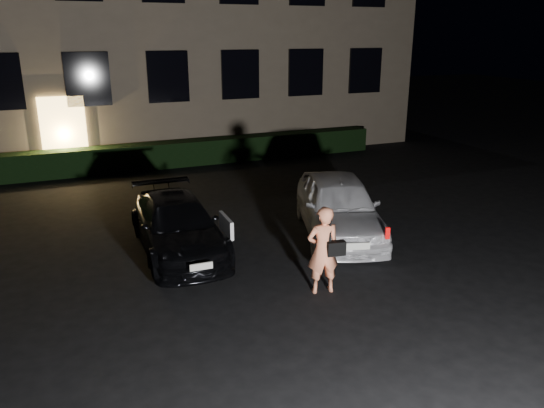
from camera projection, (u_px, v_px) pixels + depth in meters
name	position (u px, v px, depth m)	size (l,w,h in m)	color
ground	(312.00, 298.00, 9.28)	(80.00, 80.00, 0.00)	black
hedge	(175.00, 154.00, 18.36)	(15.00, 0.70, 0.85)	black
sedan	(178.00, 225.00, 11.14)	(1.73, 4.03, 1.14)	black
hatch	(339.00, 206.00, 12.02)	(2.84, 4.37, 1.38)	silver
man	(323.00, 250.00, 9.29)	(0.67, 0.47, 1.61)	#FB8D62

